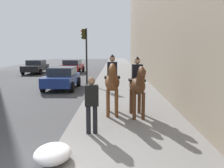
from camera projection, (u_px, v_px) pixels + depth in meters
The scene contains 8 objects.
mounted_horse_near at pixel (112, 81), 9.64m from camera, with size 2.15×0.61×2.32m.
mounted_horse_far at pixel (137, 84), 9.29m from camera, with size 2.15×0.65×2.25m.
pedestrian_greeting at pixel (92, 102), 7.48m from camera, with size 0.32×0.43×1.70m.
car_near_lane at pixel (73, 66), 27.84m from camera, with size 4.14×2.23×1.44m.
car_mid_lane at pixel (62, 78), 16.63m from camera, with size 4.05×2.06×1.44m.
car_far_lane at pixel (36, 66), 27.09m from camera, with size 4.57×2.09×1.44m.
traffic_light_near_curb at pixel (85, 48), 17.81m from camera, with size 0.20×0.44×4.05m.
snow_pile_near at pixel (53, 154), 5.69m from camera, with size 1.08×0.83×0.37m, color white.
Camera 1 is at (-4.91, -1.56, 2.65)m, focal length 40.56 mm.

